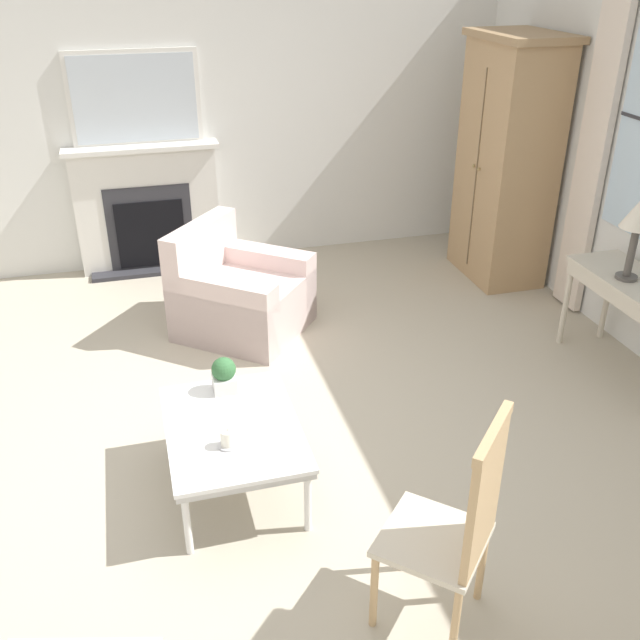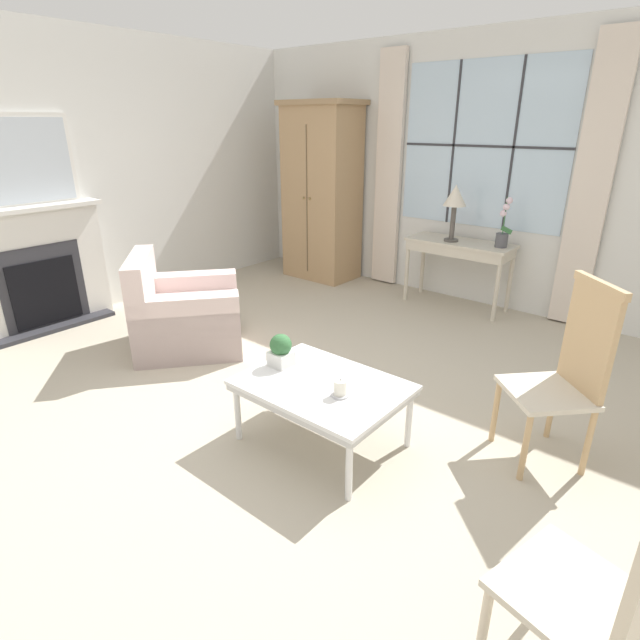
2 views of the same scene
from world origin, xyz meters
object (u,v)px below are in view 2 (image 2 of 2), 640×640
(fireplace, at_px, (34,260))
(side_chair_wooden, at_px, (569,367))
(armchair_upholstered, at_px, (185,316))
(table_lamp, at_px, (455,199))
(console_table, at_px, (459,249))
(armoire, at_px, (322,193))
(pillar_candle, at_px, (340,389))
(potted_orchid, at_px, (503,230))
(coffee_table, at_px, (322,389))
(accent_chair_wooden, at_px, (617,585))
(potted_plant_small, at_px, (281,350))

(fireplace, xyz_separation_m, side_chair_wooden, (4.57, 1.05, -0.07))
(armchair_upholstered, bearing_deg, table_lamp, 62.24)
(console_table, bearing_deg, armoire, -178.44)
(pillar_candle, bearing_deg, potted_orchid, 94.43)
(fireplace, distance_m, armchair_upholstered, 1.66)
(console_table, distance_m, pillar_candle, 3.06)
(coffee_table, bearing_deg, side_chair_wooden, 34.11)
(accent_chair_wooden, relative_size, potted_plant_small, 4.96)
(armoire, height_order, table_lamp, armoire)
(armchair_upholstered, xyz_separation_m, coffee_table, (1.89, -0.35, 0.10))
(side_chair_wooden, bearing_deg, potted_orchid, 119.93)
(fireplace, bearing_deg, armoire, 72.06)
(console_table, xyz_separation_m, side_chair_wooden, (1.67, -2.13, -0.03))
(armoire, xyz_separation_m, pillar_candle, (2.55, -2.93, -0.61))
(armchair_upholstered, bearing_deg, potted_orchid, 54.68)
(table_lamp, height_order, armchair_upholstered, table_lamp)
(side_chair_wooden, bearing_deg, potted_plant_small, -153.04)
(console_table, height_order, pillar_candle, console_table)
(fireplace, xyz_separation_m, table_lamp, (2.82, 3.12, 0.49))
(armoire, xyz_separation_m, armchair_upholstered, (0.48, -2.52, -0.80))
(armchair_upholstered, distance_m, accent_chair_wooden, 3.74)
(table_lamp, height_order, accent_chair_wooden, table_lamp)
(table_lamp, bearing_deg, accent_chair_wooden, -57.06)
(console_table, bearing_deg, pillar_candle, -77.41)
(accent_chair_wooden, bearing_deg, fireplace, 175.68)
(fireplace, bearing_deg, accent_chair_wooden, -4.32)
(table_lamp, bearing_deg, armchair_upholstered, -117.76)
(fireplace, relative_size, potted_orchid, 3.98)
(coffee_table, relative_size, pillar_candle, 8.76)
(fireplace, distance_m, accent_chair_wooden, 5.10)
(console_table, height_order, coffee_table, console_table)
(coffee_table, bearing_deg, pillar_candle, -15.82)
(armoire, xyz_separation_m, console_table, (1.88, 0.05, -0.45))
(fireplace, height_order, table_lamp, fireplace)
(side_chair_wooden, xyz_separation_m, pillar_candle, (-1.00, -0.85, -0.14))
(armchair_upholstered, distance_m, side_chair_wooden, 3.12)
(potted_plant_small, bearing_deg, pillar_candle, -6.86)
(coffee_table, bearing_deg, table_lamp, 101.24)
(coffee_table, height_order, potted_plant_small, potted_plant_small)
(armoire, xyz_separation_m, accent_chair_wooden, (4.07, -3.51, -0.49))
(potted_orchid, bearing_deg, potted_plant_small, -95.96)
(armoire, bearing_deg, accent_chair_wooden, -40.77)
(armoire, xyz_separation_m, coffee_table, (2.37, -2.88, -0.70))
(table_lamp, relative_size, side_chair_wooden, 0.52)
(armchair_upholstered, relative_size, coffee_table, 1.26)
(fireplace, height_order, side_chair_wooden, fireplace)
(console_table, bearing_deg, table_lamp, -143.63)
(accent_chair_wooden, distance_m, coffee_table, 1.83)
(armchair_upholstered, height_order, side_chair_wooden, side_chair_wooden)
(pillar_candle, bearing_deg, table_lamp, 104.34)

